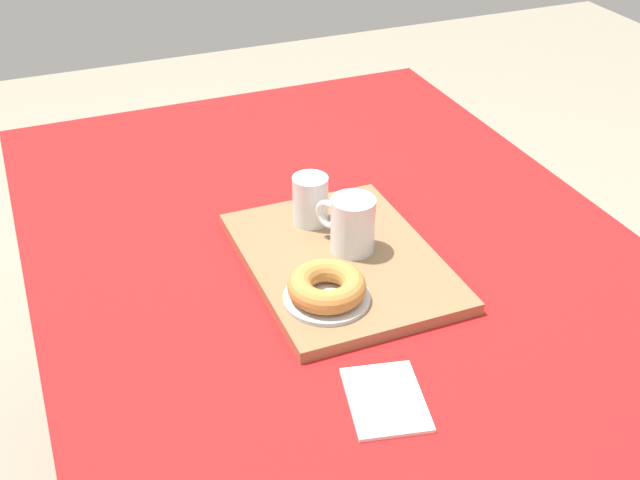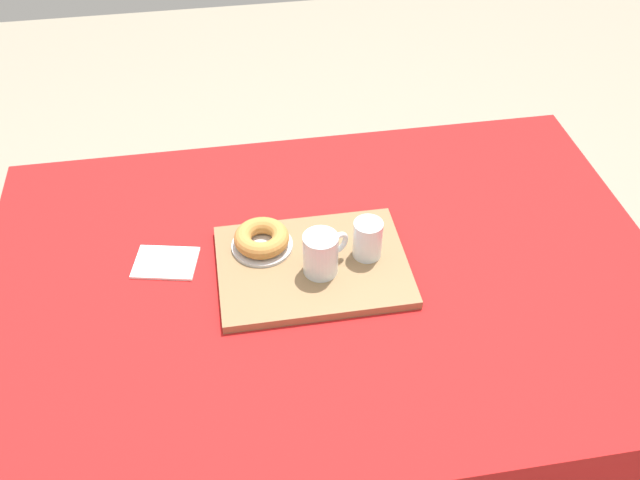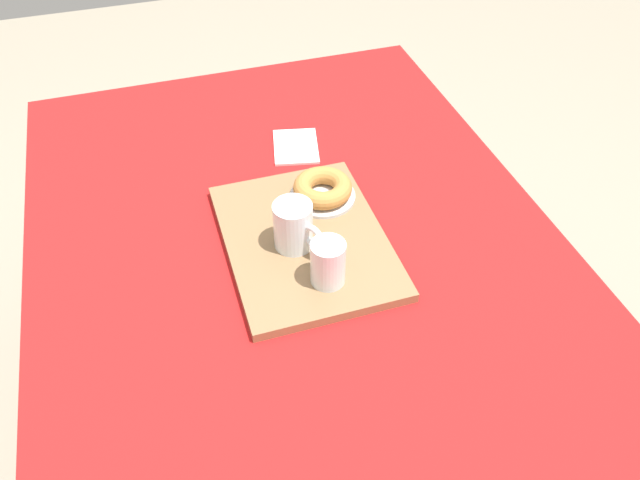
% 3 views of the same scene
% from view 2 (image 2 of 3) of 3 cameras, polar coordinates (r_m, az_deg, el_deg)
% --- Properties ---
extents(ground_plane, '(6.00, 6.00, 0.00)m').
position_cam_2_polar(ground_plane, '(2.11, 0.41, -16.62)').
color(ground_plane, gray).
extents(dining_table, '(1.48, 1.03, 0.72)m').
position_cam_2_polar(dining_table, '(1.59, 0.53, -4.74)').
color(dining_table, red).
rests_on(dining_table, ground).
extents(serving_tray, '(0.41, 0.30, 0.02)m').
position_cam_2_polar(serving_tray, '(1.53, -0.60, -2.11)').
color(serving_tray, olive).
rests_on(serving_tray, dining_table).
extents(tea_mug_left, '(0.11, 0.08, 0.10)m').
position_cam_2_polar(tea_mug_left, '(1.48, 0.10, -1.19)').
color(tea_mug_left, white).
rests_on(tea_mug_left, serving_tray).
extents(water_glass_near, '(0.06, 0.06, 0.09)m').
position_cam_2_polar(water_glass_near, '(1.52, 3.86, -0.06)').
color(water_glass_near, white).
rests_on(water_glass_near, serving_tray).
extents(donut_plate_left, '(0.14, 0.14, 0.01)m').
position_cam_2_polar(donut_plate_left, '(1.56, -4.69, -0.44)').
color(donut_plate_left, silver).
rests_on(donut_plate_left, serving_tray).
extents(sugar_donut_left, '(0.12, 0.12, 0.04)m').
position_cam_2_polar(sugar_donut_left, '(1.55, -4.74, 0.17)').
color(sugar_donut_left, '#BC7F3D').
rests_on(sugar_donut_left, donut_plate_left).
extents(paper_napkin, '(0.15, 0.13, 0.01)m').
position_cam_2_polar(paper_napkin, '(1.59, -12.34, -1.79)').
color(paper_napkin, white).
rests_on(paper_napkin, dining_table).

